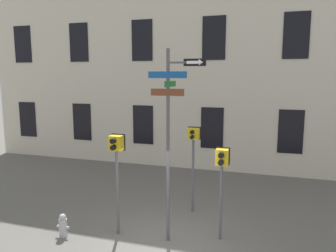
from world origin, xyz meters
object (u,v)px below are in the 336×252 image
at_px(pedestrian_signal_left, 116,156).
at_px(pedestrian_signal_across, 193,146).
at_px(fire_hydrant, 63,226).
at_px(pedestrian_signal_right, 222,168).
at_px(street_sign_pole, 170,130).

height_order(pedestrian_signal_left, pedestrian_signal_across, pedestrian_signal_left).
bearing_deg(fire_hydrant, pedestrian_signal_left, 23.89).
distance_m(pedestrian_signal_across, fire_hydrant, 4.51).
relative_size(pedestrian_signal_right, pedestrian_signal_across, 0.91).
xyz_separation_m(pedestrian_signal_across, fire_hydrant, (-3.06, -2.71, -1.89)).
bearing_deg(fire_hydrant, street_sign_pole, 12.49).
distance_m(street_sign_pole, pedestrian_signal_across, 2.24).
relative_size(pedestrian_signal_left, fire_hydrant, 4.31).
xyz_separation_m(pedestrian_signal_left, pedestrian_signal_across, (1.68, 2.10, -0.05)).
bearing_deg(pedestrian_signal_left, fire_hydrant, -156.11).
xyz_separation_m(street_sign_pole, fire_hydrant, (-2.92, -0.65, -2.74)).
bearing_deg(street_sign_pole, pedestrian_signal_right, 21.08).
xyz_separation_m(pedestrian_signal_right, fire_hydrant, (-4.19, -1.14, -1.70)).
bearing_deg(pedestrian_signal_across, pedestrian_signal_left, -128.71).
bearing_deg(pedestrian_signal_right, fire_hydrant, -164.82).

